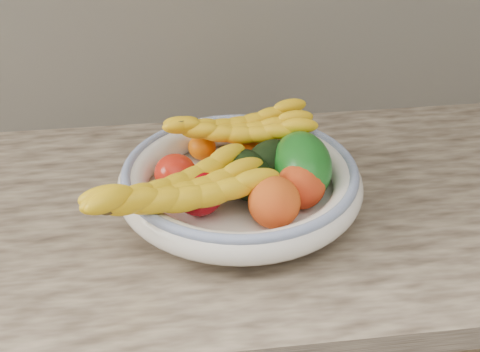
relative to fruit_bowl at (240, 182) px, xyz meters
name	(u,v)px	position (x,y,z in m)	size (l,w,h in m)	color
fruit_bowl	(240,182)	(0.00, 0.00, 0.00)	(0.39, 0.39, 0.08)	white
clementine_back_left	(202,147)	(-0.05, 0.11, 0.01)	(0.05, 0.05, 0.04)	orange
clementine_back_right	(251,149)	(0.03, 0.10, 0.01)	(0.05, 0.05, 0.04)	#FF5E05
clementine_back_mid	(230,161)	(-0.01, 0.06, 0.01)	(0.06, 0.06, 0.05)	#E74804
tomato_left	(175,173)	(-0.10, 0.02, 0.01)	(0.07, 0.07, 0.06)	red
tomato_near_left	(199,193)	(-0.07, -0.04, 0.01)	(0.08, 0.08, 0.07)	#9F000A
avocado_center	(247,175)	(0.01, 0.00, 0.02)	(0.07, 0.11, 0.07)	black
avocado_right	(269,164)	(0.05, 0.03, 0.02)	(0.07, 0.11, 0.07)	black
green_mango	(302,166)	(0.10, -0.01, 0.03)	(0.09, 0.14, 0.10)	#105814
peach_front	(274,202)	(0.04, -0.09, 0.02)	(0.08, 0.08, 0.08)	orange
peach_right	(301,185)	(0.09, -0.05, 0.02)	(0.07, 0.07, 0.07)	orange
banana_bunch_back	(239,132)	(0.01, 0.09, 0.04)	(0.27, 0.10, 0.08)	yellow
banana_bunch_front	(179,196)	(-0.10, -0.08, 0.03)	(0.31, 0.12, 0.08)	yellow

